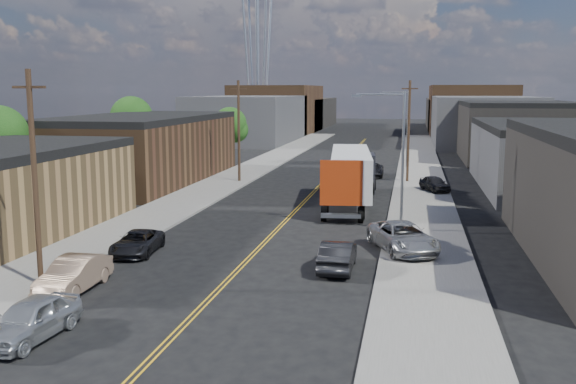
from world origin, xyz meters
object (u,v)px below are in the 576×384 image
at_px(car_left_c, 137,243).
at_px(semi_truck, 352,173).
at_px(car_left_a, 31,319).
at_px(car_right_oncoming, 338,255).
at_px(car_right_lot_a, 403,237).
at_px(car_ahead_truck, 372,170).
at_px(car_left_b, 74,274).
at_px(car_right_lot_c, 435,183).

bearing_deg(car_left_c, semi_truck, 54.92).
relative_size(semi_truck, car_left_a, 3.76).
relative_size(semi_truck, car_right_oncoming, 3.71).
distance_m(car_left_a, car_left_c, 12.54).
bearing_deg(car_right_lot_a, car_ahead_truck, 74.06).
height_order(car_left_a, car_left_c, car_left_a).
relative_size(car_left_b, car_right_oncoming, 1.02).
bearing_deg(car_left_a, semi_truck, 78.82).
xyz_separation_m(car_right_oncoming, car_ahead_truck, (-0.50, 36.21, -0.06)).
relative_size(car_right_lot_a, car_ahead_truck, 1.14).
relative_size(car_right_oncoming, car_ahead_truck, 0.92).
xyz_separation_m(car_left_b, car_right_lot_c, (17.05, 32.20, 0.05)).
xyz_separation_m(car_left_a, car_left_b, (-1.40, 5.59, 0.00)).
xyz_separation_m(semi_truck, car_right_lot_c, (6.72, 6.98, -1.69)).
xyz_separation_m(car_left_a, car_right_oncoming, (10.00, 11.33, -0.01)).
bearing_deg(car_left_b, car_left_a, -76.61).
distance_m(car_left_c, car_right_lot_c, 30.53).
xyz_separation_m(car_right_lot_c, car_ahead_truck, (-6.15, 9.75, -0.13)).
bearing_deg(car_ahead_truck, car_left_c, -108.53).
bearing_deg(car_left_a, car_left_b, 109.04).
bearing_deg(car_right_oncoming, car_left_b, 26.30).
relative_size(car_left_c, car_right_lot_a, 0.80).
height_order(semi_truck, car_ahead_truck, semi_truck).
distance_m(car_right_oncoming, car_right_lot_c, 27.05).
bearing_deg(car_right_lot_c, semi_truck, -156.93).
relative_size(car_left_b, car_right_lot_a, 0.82).
relative_size(car_left_a, car_right_lot_c, 1.15).
relative_size(semi_truck, car_left_b, 3.62).
height_order(car_left_b, car_ahead_truck, car_left_b).
relative_size(car_left_a, car_right_lot_a, 0.79).
xyz_separation_m(car_left_b, car_right_lot_a, (14.60, 9.72, 0.17)).
bearing_deg(semi_truck, car_left_b, -118.36).
relative_size(car_left_b, car_left_c, 1.03).
height_order(car_left_c, car_right_lot_c, car_right_lot_c).
relative_size(car_right_oncoming, car_right_lot_c, 1.16).
bearing_deg(car_left_b, car_ahead_truck, 74.76).
bearing_deg(car_left_a, car_right_lot_a, 54.22).
height_order(car_left_c, car_right_oncoming, car_right_oncoming).
xyz_separation_m(semi_truck, car_left_b, (-10.33, -25.22, -1.73)).
relative_size(car_left_a, car_left_b, 0.96).
xyz_separation_m(car_left_b, car_right_oncoming, (11.40, 5.74, -0.02)).
relative_size(car_right_lot_a, car_right_lot_c, 1.45).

